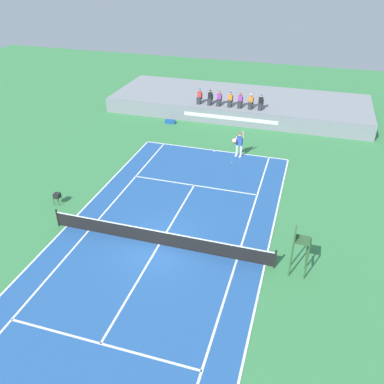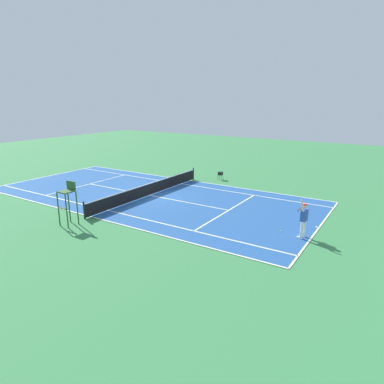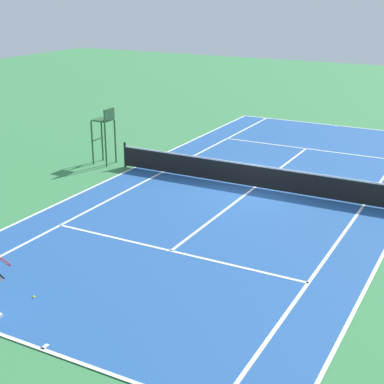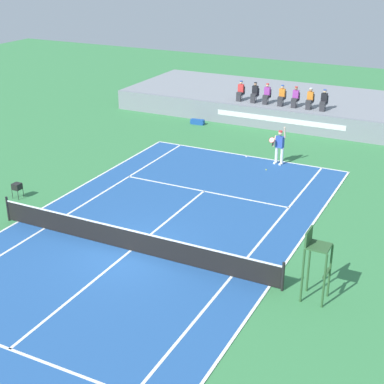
% 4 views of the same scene
% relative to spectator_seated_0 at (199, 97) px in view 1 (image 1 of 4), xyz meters
% --- Properties ---
extents(ground_plane, '(80.00, 80.00, 0.00)m').
position_rel_spectator_seated_0_xyz_m(ground_plane, '(3.09, -18.31, -1.91)').
color(ground_plane, '#387F47').
extents(court, '(11.08, 23.88, 0.03)m').
position_rel_spectator_seated_0_xyz_m(court, '(3.09, -18.31, -1.90)').
color(court, '#235193').
rests_on(court, ground).
extents(net, '(11.98, 0.10, 1.07)m').
position_rel_spectator_seated_0_xyz_m(net, '(3.09, -18.31, -1.38)').
color(net, black).
rests_on(net, ground).
extents(barrier_wall, '(23.42, 0.25, 1.29)m').
position_rel_spectator_seated_0_xyz_m(barrier_wall, '(3.09, -1.11, -1.26)').
color(barrier_wall, gray).
rests_on(barrier_wall, ground).
extents(bleacher_platform, '(23.42, 8.01, 1.29)m').
position_rel_spectator_seated_0_xyz_m(bleacher_platform, '(3.09, 3.01, -1.26)').
color(bleacher_platform, gray).
rests_on(bleacher_platform, ground).
extents(spectator_seated_0, '(0.44, 0.60, 1.26)m').
position_rel_spectator_seated_0_xyz_m(spectator_seated_0, '(0.00, 0.00, 0.00)').
color(spectator_seated_0, '#474C56').
rests_on(spectator_seated_0, bleacher_platform).
extents(spectator_seated_1, '(0.44, 0.60, 1.26)m').
position_rel_spectator_seated_0_xyz_m(spectator_seated_1, '(0.98, 0.00, 0.00)').
color(spectator_seated_1, '#474C56').
rests_on(spectator_seated_1, bleacher_platform).
extents(spectator_seated_2, '(0.44, 0.60, 1.26)m').
position_rel_spectator_seated_0_xyz_m(spectator_seated_2, '(1.79, 0.00, 0.00)').
color(spectator_seated_2, '#474C56').
rests_on(spectator_seated_2, bleacher_platform).
extents(spectator_seated_3, '(0.44, 0.60, 1.26)m').
position_rel_spectator_seated_0_xyz_m(spectator_seated_3, '(2.78, 0.00, 0.00)').
color(spectator_seated_3, '#474C56').
rests_on(spectator_seated_3, bleacher_platform).
extents(spectator_seated_4, '(0.44, 0.60, 1.26)m').
position_rel_spectator_seated_0_xyz_m(spectator_seated_4, '(3.66, 0.00, 0.00)').
color(spectator_seated_4, '#474C56').
rests_on(spectator_seated_4, bleacher_platform).
extents(spectator_seated_5, '(0.44, 0.60, 1.26)m').
position_rel_spectator_seated_0_xyz_m(spectator_seated_5, '(4.58, 0.00, 0.00)').
color(spectator_seated_5, '#474C56').
rests_on(spectator_seated_5, bleacher_platform).
extents(spectator_seated_6, '(0.44, 0.60, 1.26)m').
position_rel_spectator_seated_0_xyz_m(spectator_seated_6, '(5.44, 0.00, 0.00)').
color(spectator_seated_6, '#474C56').
rests_on(spectator_seated_6, bleacher_platform).
extents(tennis_player, '(0.81, 0.62, 2.08)m').
position_rel_spectator_seated_0_xyz_m(tennis_player, '(5.00, -6.84, -0.91)').
color(tennis_player, white).
rests_on(tennis_player, ground).
extents(tennis_ball, '(0.07, 0.07, 0.07)m').
position_rel_spectator_seated_0_xyz_m(tennis_ball, '(4.75, -8.00, -1.87)').
color(tennis_ball, '#D1E533').
rests_on(tennis_ball, ground).
extents(umpire_chair, '(0.77, 0.77, 2.44)m').
position_rel_spectator_seated_0_xyz_m(umpire_chair, '(10.04, -18.31, -0.35)').
color(umpire_chair, '#2D562D').
rests_on(umpire_chair, ground).
extents(equipment_bag, '(0.92, 0.40, 0.32)m').
position_rel_spectator_seated_0_xyz_m(equipment_bag, '(-2.02, -2.17, -1.75)').
color(equipment_bag, '#194799').
rests_on(equipment_bag, ground).
extents(ball_hopper, '(0.36, 0.36, 0.70)m').
position_rel_spectator_seated_0_xyz_m(ball_hopper, '(-4.15, -16.33, -1.33)').
color(ball_hopper, black).
rests_on(ball_hopper, ground).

